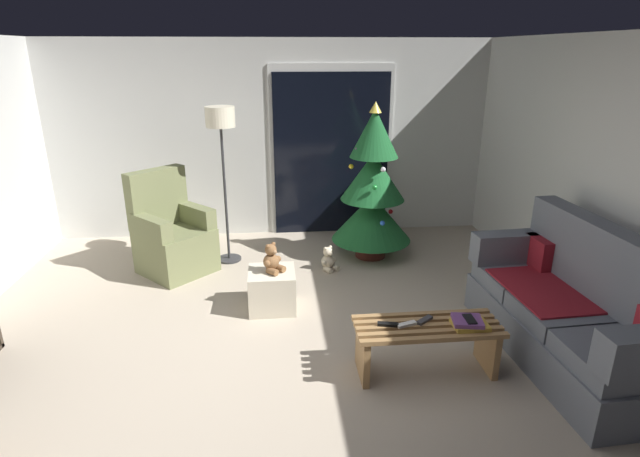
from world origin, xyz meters
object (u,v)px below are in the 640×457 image
at_px(book_stack, 469,323).
at_px(teddy_bear_cream_by_tree, 328,260).
at_px(floor_lamp, 221,132).
at_px(cell_phone, 470,319).
at_px(remote_graphite, 425,320).
at_px(remote_white, 407,324).
at_px(armchair, 172,237).
at_px(remote_black, 388,324).
at_px(couch, 573,313).
at_px(coffee_table, 427,340).
at_px(teddy_bear_chestnut, 272,260).
at_px(ottoman, 272,290).
at_px(christmas_tree, 372,191).

relative_size(book_stack, teddy_bear_cream_by_tree, 0.96).
bearing_deg(floor_lamp, cell_phone, -51.19).
bearing_deg(cell_phone, remote_graphite, 160.80).
bearing_deg(floor_lamp, remote_white, -57.60).
bearing_deg(armchair, remote_black, -47.35).
height_order(couch, remote_black, couch).
distance_m(coffee_table, remote_white, 0.22).
xyz_separation_m(couch, cell_phone, (-0.91, -0.15, 0.08)).
relative_size(book_stack, teddy_bear_chestnut, 0.96).
xyz_separation_m(coffee_table, remote_white, (-0.16, -0.00, 0.15)).
relative_size(coffee_table, remote_white, 7.05).
xyz_separation_m(remote_black, cell_phone, (0.59, -0.08, 0.06)).
distance_m(couch, coffee_table, 1.21).
relative_size(floor_lamp, teddy_bear_cream_by_tree, 6.25).
relative_size(coffee_table, armchair, 0.97).
bearing_deg(ottoman, remote_graphite, -43.45).
bearing_deg(coffee_table, ottoman, 135.67).
relative_size(remote_black, book_stack, 0.57).
xyz_separation_m(remote_graphite, remote_white, (-0.15, -0.05, 0.00)).
relative_size(remote_black, remote_graphite, 1.00).
height_order(couch, book_stack, couch).
relative_size(armchair, teddy_bear_cream_by_tree, 3.96).
xyz_separation_m(cell_phone, christmas_tree, (-0.27, 2.39, 0.33)).
height_order(remote_black, floor_lamp, floor_lamp).
bearing_deg(cell_phone, remote_white, 173.34).
relative_size(christmas_tree, floor_lamp, 1.02).
xyz_separation_m(remote_black, armchair, (-1.95, 2.12, -0.02)).
xyz_separation_m(remote_white, ottoman, (-1.00, 1.14, -0.23)).
distance_m(remote_black, teddy_bear_chestnut, 1.41).
bearing_deg(remote_graphite, floor_lamp, 177.62).
bearing_deg(remote_white, floor_lamp, 14.93).
distance_m(remote_black, remote_white, 0.14).
distance_m(coffee_table, ottoman, 1.63).
relative_size(cell_phone, teddy_bear_chestnut, 0.50).
relative_size(remote_black, remote_white, 1.00).
bearing_deg(floor_lamp, remote_graphite, -54.48).
bearing_deg(book_stack, christmas_tree, 96.44).
xyz_separation_m(book_stack, christmas_tree, (-0.27, 2.38, 0.37)).
bearing_deg(floor_lamp, christmas_tree, -1.53).
bearing_deg(couch, remote_white, -176.47).
bearing_deg(remote_graphite, teddy_bear_chestnut, -171.35).
xyz_separation_m(coffee_table, teddy_bear_chestnut, (-1.16, 1.13, 0.23)).
distance_m(book_stack, cell_phone, 0.04).
xyz_separation_m(remote_graphite, teddy_bear_chestnut, (-1.14, 1.08, 0.08)).
height_order(book_stack, cell_phone, cell_phone).
distance_m(remote_graphite, armchair, 3.06).
relative_size(book_stack, ottoman, 0.62).
bearing_deg(cell_phone, coffee_table, 168.14).
bearing_deg(remote_black, coffee_table, -79.37).
bearing_deg(christmas_tree, teddy_bear_cream_by_tree, -146.99).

